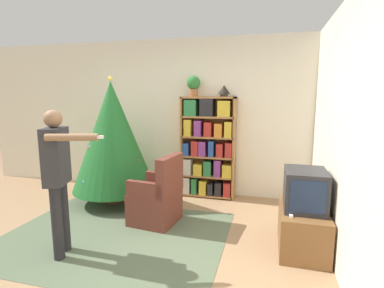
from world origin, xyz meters
TOP-DOWN VIEW (x-y plane):
  - ground_plane at (0.00, 0.00)m, footprint 14.00×14.00m
  - wall_back at (0.00, 2.20)m, footprint 8.00×0.10m
  - wall_right at (2.12, 0.00)m, footprint 0.10×8.00m
  - area_rug at (-0.35, 0.28)m, footprint 2.64×2.07m
  - bookshelf at (0.43, 1.98)m, footprint 0.88×0.28m
  - tv_stand at (1.80, 0.55)m, footprint 0.49×0.83m
  - television at (1.80, 0.54)m, footprint 0.42×0.52m
  - game_remote at (1.65, 0.30)m, footprint 0.04×0.12m
  - christmas_tree at (-0.93, 1.36)m, footprint 1.27×1.27m
  - armchair at (0.02, 0.78)m, footprint 0.64×0.63m
  - standing_person at (-0.67, -0.23)m, footprint 0.71×0.45m
  - potted_plant at (0.19, 1.99)m, footprint 0.22×0.22m
  - table_lamp at (0.69, 1.99)m, footprint 0.20×0.20m
  - book_pile_near_tree at (-0.42, 1.10)m, footprint 0.22×0.16m

SIDE VIEW (x-z plane):
  - ground_plane at x=0.00m, z-range 0.00..0.00m
  - area_rug at x=-0.35m, z-range 0.00..0.01m
  - book_pile_near_tree at x=-0.42m, z-range 0.00..0.08m
  - tv_stand at x=1.80m, z-range 0.00..0.47m
  - armchair at x=0.02m, z-range -0.14..0.78m
  - game_remote at x=1.65m, z-range 0.47..0.49m
  - television at x=1.80m, z-range 0.47..0.89m
  - bookshelf at x=0.43m, z-range 0.00..1.65m
  - standing_person at x=-0.67m, z-range 0.14..1.68m
  - christmas_tree at x=-0.93m, z-range 0.07..2.03m
  - wall_back at x=0.00m, z-range 0.00..2.60m
  - wall_right at x=2.12m, z-range 0.00..2.60m
  - table_lamp at x=0.69m, z-range 1.67..1.85m
  - potted_plant at x=0.19m, z-range 1.68..2.01m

